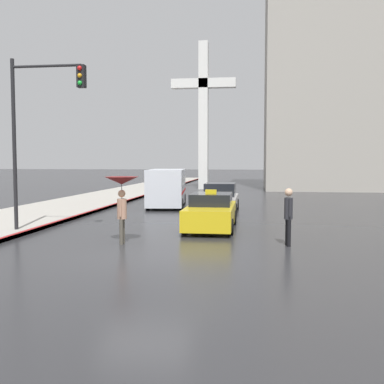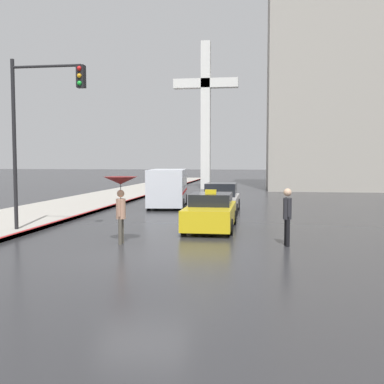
# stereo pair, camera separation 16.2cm
# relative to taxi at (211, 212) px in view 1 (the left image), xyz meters

# --- Properties ---
(ground_plane) EXTENTS (300.00, 300.00, 0.00)m
(ground_plane) POSITION_rel_taxi_xyz_m (-1.28, -5.87, -0.66)
(ground_plane) COLOR #2D2D30
(taxi) EXTENTS (1.91, 4.53, 1.57)m
(taxi) POSITION_rel_taxi_xyz_m (0.00, 0.00, 0.00)
(taxi) COLOR gold
(taxi) RESTS_ON ground_plane
(sedan_red) EXTENTS (1.91, 4.54, 1.54)m
(sedan_red) POSITION_rel_taxi_xyz_m (-0.08, 6.08, 0.03)
(sedan_red) COLOR #B7B2AD
(sedan_red) RESTS_ON ground_plane
(ambulance_van) EXTENTS (2.58, 5.59, 2.22)m
(ambulance_van) POSITION_rel_taxi_xyz_m (-3.43, 8.53, 0.58)
(ambulance_van) COLOR silver
(ambulance_van) RESTS_ON ground_plane
(pedestrian_with_umbrella) EXTENTS (1.08, 1.08, 2.19)m
(pedestrian_with_umbrella) POSITION_rel_taxi_xyz_m (-2.55, -3.72, 1.12)
(pedestrian_with_umbrella) COLOR #4C473D
(pedestrian_with_umbrella) RESTS_ON ground_plane
(pedestrian_man) EXTENTS (0.32, 0.42, 1.83)m
(pedestrian_man) POSITION_rel_taxi_xyz_m (2.77, -3.34, 0.42)
(pedestrian_man) COLOR black
(pedestrian_man) RESTS_ON ground_plane
(traffic_light) EXTENTS (2.84, 0.38, 6.42)m
(traffic_light) POSITION_rel_taxi_xyz_m (-6.08, -2.14, 3.71)
(traffic_light) COLOR black
(traffic_light) RESTS_ON ground_plane
(building_tower_near) EXTENTS (15.37, 8.70, 31.11)m
(building_tower_near) POSITION_rel_taxi_xyz_m (10.52, 27.36, 14.89)
(building_tower_near) COLOR #A39E93
(building_tower_near) RESTS_ON ground_plane
(monument_cross) EXTENTS (6.32, 0.90, 14.36)m
(monument_cross) POSITION_rel_taxi_xyz_m (-3.19, 26.43, 7.48)
(monument_cross) COLOR white
(monument_cross) RESTS_ON ground_plane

